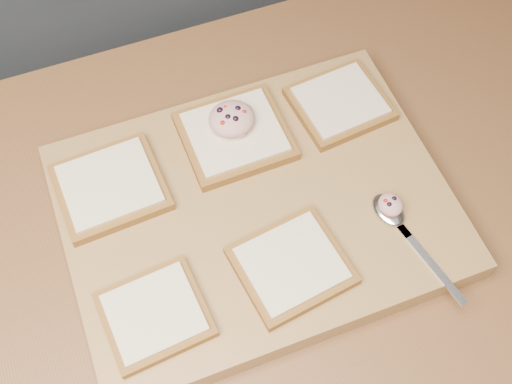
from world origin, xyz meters
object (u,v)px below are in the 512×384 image
Objects in this scene: spoon at (395,218)px; bread_far_center at (235,135)px; tuna_salad_dollop at (232,118)px; cutting_board at (256,211)px.

bread_far_center is at bearing 128.00° from spoon.
bread_far_center is 0.81× the size of spoon.
tuna_salad_dollop is (0.00, 0.01, 0.02)m from bread_far_center.
bread_far_center is at bearing -91.40° from tuna_salad_dollop.
bread_far_center reaches higher than cutting_board.
bread_far_center is 0.03m from tuna_salad_dollop.
tuna_salad_dollop is 0.36× the size of spoon.
spoon is at bearing -28.43° from cutting_board.
spoon is (0.14, -0.18, -0.00)m from bread_far_center.
spoon is at bearing -53.61° from tuna_salad_dollop.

